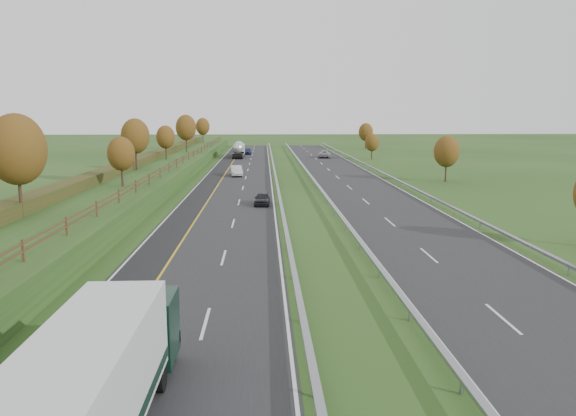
# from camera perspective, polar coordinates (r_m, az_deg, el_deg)

# --- Properties ---
(ground) EXTENTS (400.00, 400.00, 0.00)m
(ground) POSITION_cam_1_polar(r_m,az_deg,el_deg) (69.61, 0.84, 1.62)
(ground) COLOR #254418
(ground) RESTS_ON ground
(near_carriageway) EXTENTS (10.50, 200.00, 0.04)m
(near_carriageway) POSITION_cam_1_polar(r_m,az_deg,el_deg) (74.55, -5.54, 2.12)
(near_carriageway) COLOR #242426
(near_carriageway) RESTS_ON ground
(far_carriageway) EXTENTS (10.50, 200.00, 0.04)m
(far_carriageway) POSITION_cam_1_polar(r_m,az_deg,el_deg) (75.49, 7.08, 2.18)
(far_carriageway) COLOR #242426
(far_carriageway) RESTS_ON ground
(hard_shoulder) EXTENTS (3.00, 200.00, 0.04)m
(hard_shoulder) POSITION_cam_1_polar(r_m,az_deg,el_deg) (74.85, -8.41, 2.09)
(hard_shoulder) COLOR black
(hard_shoulder) RESTS_ON ground
(lane_markings) EXTENTS (26.75, 200.00, 0.01)m
(lane_markings) POSITION_cam_1_polar(r_m,az_deg,el_deg) (74.36, -0.61, 2.17)
(lane_markings) COLOR silver
(lane_markings) RESTS_ON near_carriageway
(embankment_left) EXTENTS (12.00, 200.00, 2.00)m
(embankment_left) POSITION_cam_1_polar(r_m,az_deg,el_deg) (76.25, -15.36, 2.73)
(embankment_left) COLOR #254418
(embankment_left) RESTS_ON ground
(hedge_left) EXTENTS (2.20, 180.00, 1.10)m
(hedge_left) POSITION_cam_1_polar(r_m,az_deg,el_deg) (76.56, -16.88, 3.85)
(hedge_left) COLOR #313716
(hedge_left) RESTS_ON embankment_left
(fence_left) EXTENTS (0.12, 189.06, 1.20)m
(fence_left) POSITION_cam_1_polar(r_m,az_deg,el_deg) (74.79, -12.12, 4.06)
(fence_left) COLOR #422B19
(fence_left) RESTS_ON embankment_left
(median_barrier_near) EXTENTS (0.32, 200.00, 0.71)m
(median_barrier_near) POSITION_cam_1_polar(r_m,az_deg,el_deg) (74.39, -1.15, 2.61)
(median_barrier_near) COLOR gray
(median_barrier_near) RESTS_ON ground
(median_barrier_far) EXTENTS (0.32, 200.00, 0.71)m
(median_barrier_far) POSITION_cam_1_polar(r_m,az_deg,el_deg) (74.68, 2.77, 2.63)
(median_barrier_far) COLOR gray
(median_barrier_far) RESTS_ON ground
(outer_barrier_far) EXTENTS (0.32, 200.00, 0.71)m
(outer_barrier_far) POSITION_cam_1_polar(r_m,az_deg,el_deg) (76.59, 11.37, 2.62)
(outer_barrier_far) COLOR gray
(outer_barrier_far) RESTS_ON ground
(trees_left) EXTENTS (6.64, 164.30, 7.66)m
(trees_left) POSITION_cam_1_polar(r_m,az_deg,el_deg) (72.47, -15.86, 6.63)
(trees_left) COLOR #2D2116
(trees_left) RESTS_ON embankment_left
(trees_far) EXTENTS (8.45, 118.60, 7.12)m
(trees_far) POSITION_cam_1_polar(r_m,az_deg,el_deg) (106.35, 11.64, 6.47)
(trees_far) COLOR #2D2116
(trees_far) RESTS_ON ground
(box_lorry) EXTENTS (2.58, 16.28, 4.06)m
(box_lorry) POSITION_cam_1_polar(r_m,az_deg,el_deg) (15.46, -20.66, -19.15)
(box_lorry) COLOR black
(box_lorry) RESTS_ON near_carriageway
(road_tanker) EXTENTS (2.40, 11.22, 3.46)m
(road_tanker) POSITION_cam_1_polar(r_m,az_deg,el_deg) (125.77, -5.05, 5.98)
(road_tanker) COLOR silver
(road_tanker) RESTS_ON near_carriageway
(car_dark_near) EXTENTS (1.72, 3.99, 1.34)m
(car_dark_near) POSITION_cam_1_polar(r_m,az_deg,el_deg) (59.60, -2.66, 0.96)
(car_dark_near) COLOR black
(car_dark_near) RESTS_ON near_carriageway
(car_silver_mid) EXTENTS (2.35, 5.08, 1.61)m
(car_silver_mid) POSITION_cam_1_polar(r_m,az_deg,el_deg) (87.94, -5.30, 3.79)
(car_silver_mid) COLOR silver
(car_silver_mid) RESTS_ON near_carriageway
(car_small_far) EXTENTS (2.03, 4.69, 1.34)m
(car_small_far) POSITION_cam_1_polar(r_m,az_deg,el_deg) (134.83, -4.13, 5.74)
(car_small_far) COLOR #162146
(car_small_far) RESTS_ON near_carriageway
(car_oncoming) EXTENTS (3.37, 6.03, 1.59)m
(car_oncoming) POSITION_cam_1_polar(r_m,az_deg,el_deg) (124.68, 3.76, 5.50)
(car_oncoming) COLOR #A9A8AD
(car_oncoming) RESTS_ON far_carriageway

